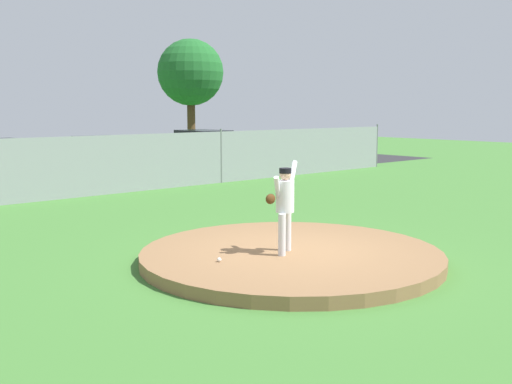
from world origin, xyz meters
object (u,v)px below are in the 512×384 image
Objects in this scene: baseball at (219,260)px; parked_car_slate at (3,163)px; parked_car_red at (103,158)px; pitcher_youth at (284,201)px; parked_car_teal at (204,151)px.

baseball is 0.02× the size of parked_car_slate.
parked_car_slate reaches higher than parked_car_red.
pitcher_youth is at bearing -105.23° from parked_car_red.
parked_car_slate is at bearing 84.67° from baseball.
pitcher_youth is 0.38× the size of parked_car_red.
parked_car_teal is (10.33, 14.45, 0.58)m from baseball.
pitcher_youth is 14.98m from parked_car_red.
parked_car_teal is 8.99m from parked_car_slate.
parked_car_teal reaches higher than parked_car_red.
pitcher_youth is at bearing -90.37° from parked_car_slate.
parked_car_slate is (-8.99, -0.12, -0.03)m from parked_car_teal.
parked_car_slate is (0.09, 14.60, -0.34)m from pitcher_youth.
parked_car_teal is (9.08, 14.72, -0.31)m from pitcher_youth.
baseball is 15.10m from parked_car_red.
baseball is 14.40m from parked_car_slate.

